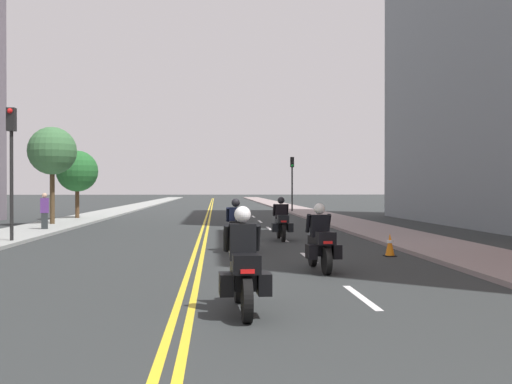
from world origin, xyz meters
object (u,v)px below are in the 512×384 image
object	(u,v)px
motorcycle_1	(320,243)
traffic_light_near	(11,150)
traffic_light_far	(292,174)
traffic_cone_1	(390,245)
motorcycle_2	(236,230)
pedestrian_0	(45,212)
street_tree_1	(52,151)
street_tree_0	(77,171)
motorcycle_3	(281,222)
motorcycle_0	(243,270)

from	to	relation	value
motorcycle_1	traffic_light_near	xyz separation A→B (m)	(-9.43, 7.42, 2.61)
traffic_light_far	traffic_cone_1	bearing A→B (deg)	-92.11
motorcycle_2	pedestrian_0	bearing A→B (deg)	133.18
motorcycle_1	traffic_light_near	world-z (taller)	traffic_light_near
motorcycle_2	traffic_light_near	bearing A→B (deg)	159.11
motorcycle_1	motorcycle_2	xyz separation A→B (m)	(-1.81, 4.42, 0.01)
traffic_light_near	street_tree_1	world-z (taller)	street_tree_1
traffic_light_far	traffic_light_near	bearing A→B (deg)	-116.98
traffic_light_near	street_tree_0	size ratio (longest dim) A/B	1.11
motorcycle_2	traffic_light_near	distance (m)	8.60
motorcycle_2	pedestrian_0	world-z (taller)	pedestrian_0
pedestrian_0	street_tree_1	distance (m)	4.92
traffic_light_far	street_tree_0	world-z (taller)	traffic_light_far
motorcycle_1	motorcycle_3	bearing A→B (deg)	87.02
street_tree_1	traffic_light_near	bearing A→B (deg)	-82.77
traffic_cone_1	traffic_light_near	world-z (taller)	traffic_light_near
traffic_light_near	street_tree_1	xyz separation A→B (m)	(-1.24, 9.78, 0.54)
motorcycle_0	street_tree_0	bearing A→B (deg)	105.48
motorcycle_2	traffic_light_near	size ratio (longest dim) A/B	0.46
street_tree_1	traffic_cone_1	bearing A→B (deg)	-47.48
motorcycle_2	traffic_cone_1	xyz separation A→B (m)	(4.29, -1.57, -0.32)
traffic_cone_1	motorcycle_0	bearing A→B (deg)	-121.31
traffic_light_far	street_tree_1	bearing A→B (deg)	-132.04
motorcycle_2	motorcycle_1	bearing A→B (deg)	-67.21
motorcycle_0	street_tree_0	world-z (taller)	street_tree_0
traffic_light_far	street_tree_0	distance (m)	17.43
motorcycle_2	traffic_light_far	world-z (taller)	traffic_light_far
street_tree_0	street_tree_1	world-z (taller)	street_tree_1
motorcycle_3	traffic_light_far	bearing A→B (deg)	81.36
motorcycle_0	street_tree_1	world-z (taller)	street_tree_1
traffic_cone_1	street_tree_1	bearing A→B (deg)	132.52
motorcycle_1	motorcycle_3	world-z (taller)	motorcycle_3
traffic_cone_1	pedestrian_0	distance (m)	16.26
traffic_cone_1	street_tree_1	size ratio (longest dim) A/B	0.13
motorcycle_0	traffic_light_near	bearing A→B (deg)	119.78
pedestrian_0	motorcycle_3	bearing A→B (deg)	-41.66
motorcycle_2	traffic_light_far	xyz separation A→B (m)	(5.40, 28.60, 2.38)
motorcycle_1	pedestrian_0	bearing A→B (deg)	123.87
motorcycle_2	motorcycle_3	world-z (taller)	motorcycle_2
motorcycle_1	street_tree_1	size ratio (longest dim) A/B	0.42
traffic_light_far	street_tree_1	distance (m)	21.32
traffic_light_near	traffic_light_far	size ratio (longest dim) A/B	1.07
motorcycle_0	motorcycle_2	xyz separation A→B (m)	(0.19, 8.94, -0.01)
pedestrian_0	street_tree_0	world-z (taller)	street_tree_0
traffic_cone_1	motorcycle_2	bearing A→B (deg)	159.84
street_tree_1	street_tree_0	bearing A→B (deg)	91.18
motorcycle_1	motorcycle_2	distance (m)	4.78
traffic_cone_1	motorcycle_1	bearing A→B (deg)	-131.06
traffic_light_near	street_tree_1	bearing A→B (deg)	97.23
motorcycle_3	traffic_light_near	distance (m)	9.82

